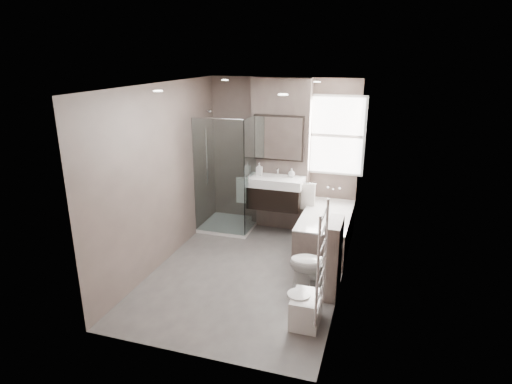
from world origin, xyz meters
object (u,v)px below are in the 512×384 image
at_px(bathtub, 326,229).
at_px(bidet, 306,309).
at_px(toilet, 315,264).
at_px(vanity, 275,192).

relative_size(bathtub, bidet, 3.42).
bearing_deg(bidet, toilet, 93.14).
bearing_deg(bidet, vanity, 112.68).
height_order(toilet, bidet, toilet).
bearing_deg(bathtub, bidet, -87.55).
bearing_deg(bathtub, vanity, 160.63).
relative_size(vanity, toilet, 1.40).
bearing_deg(bathtub, toilet, -87.99).
xyz_separation_m(bathtub, bidet, (0.09, -2.10, -0.13)).
bearing_deg(vanity, toilet, -58.92).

